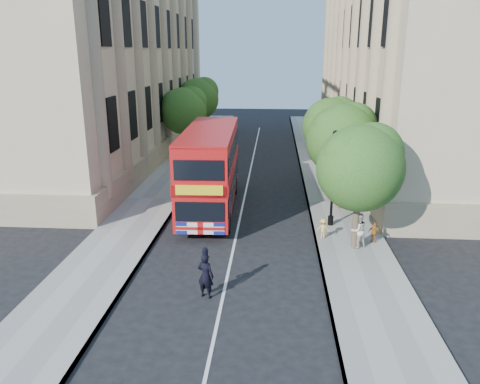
% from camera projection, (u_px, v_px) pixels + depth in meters
% --- Properties ---
extents(ground, '(120.00, 120.00, 0.00)m').
position_uv_depth(ground, '(228.00, 274.00, 20.04)').
color(ground, black).
rests_on(ground, ground).
extents(pavement_right, '(3.50, 80.00, 0.12)m').
position_uv_depth(pavement_right, '(335.00, 203.00, 29.16)').
color(pavement_right, gray).
rests_on(pavement_right, ground).
extents(pavement_left, '(3.50, 80.00, 0.12)m').
position_uv_depth(pavement_left, '(154.00, 199.00, 29.97)').
color(pavement_left, gray).
rests_on(pavement_left, ground).
extents(building_right, '(12.00, 38.00, 18.00)m').
position_uv_depth(building_right, '(418.00, 53.00, 39.37)').
color(building_right, tan).
rests_on(building_right, ground).
extents(building_left, '(12.00, 38.00, 18.00)m').
position_uv_depth(building_left, '(99.00, 53.00, 41.33)').
color(building_left, tan).
rests_on(building_left, ground).
extents(tree_right_near, '(4.00, 4.00, 6.08)m').
position_uv_depth(tree_right_near, '(361.00, 163.00, 21.29)').
color(tree_right_near, '#473828').
rests_on(tree_right_near, ground).
extents(tree_right_mid, '(4.20, 4.20, 6.37)m').
position_uv_depth(tree_right_mid, '(343.00, 136.00, 26.96)').
color(tree_right_mid, '#473828').
rests_on(tree_right_mid, ground).
extents(tree_right_far, '(4.00, 4.00, 6.15)m').
position_uv_depth(tree_right_far, '(332.00, 123.00, 32.73)').
color(tree_right_far, '#473828').
rests_on(tree_right_far, ground).
extents(tree_left_far, '(4.00, 4.00, 6.30)m').
position_uv_depth(tree_left_far, '(184.00, 108.00, 40.21)').
color(tree_left_far, '#473828').
rests_on(tree_left_far, ground).
extents(tree_left_back, '(4.20, 4.20, 6.65)m').
position_uv_depth(tree_left_back, '(199.00, 97.00, 47.77)').
color(tree_left_back, '#473828').
rests_on(tree_left_back, ground).
extents(lamp_post, '(0.32, 0.32, 5.16)m').
position_uv_depth(lamp_post, '(333.00, 182.00, 24.69)').
color(lamp_post, black).
rests_on(lamp_post, pavement_right).
extents(double_decker_bus, '(3.10, 10.48, 4.80)m').
position_uv_depth(double_decker_bus, '(210.00, 167.00, 27.35)').
color(double_decker_bus, '#AE0C0C').
rests_on(double_decker_bus, ground).
extents(box_van, '(2.41, 5.33, 2.99)m').
position_uv_depth(box_van, '(209.00, 172.00, 31.08)').
color(box_van, black).
rests_on(box_van, ground).
extents(police_constable, '(0.77, 0.63, 1.81)m').
position_uv_depth(police_constable, '(206.00, 276.00, 17.91)').
color(police_constable, black).
rests_on(police_constable, ground).
extents(woman_pedestrian, '(1.05, 0.98, 1.72)m').
position_uv_depth(woman_pedestrian, '(358.00, 230.00, 22.24)').
color(woman_pedestrian, beige).
rests_on(woman_pedestrian, pavement_right).
extents(child_a, '(0.62, 0.28, 1.04)m').
position_uv_depth(child_a, '(374.00, 232.00, 22.90)').
color(child_a, '#C07221').
rests_on(child_a, pavement_right).
extents(child_b, '(0.66, 0.39, 1.02)m').
position_uv_depth(child_b, '(323.00, 228.00, 23.44)').
color(child_b, '#ECC150').
rests_on(child_b, pavement_right).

